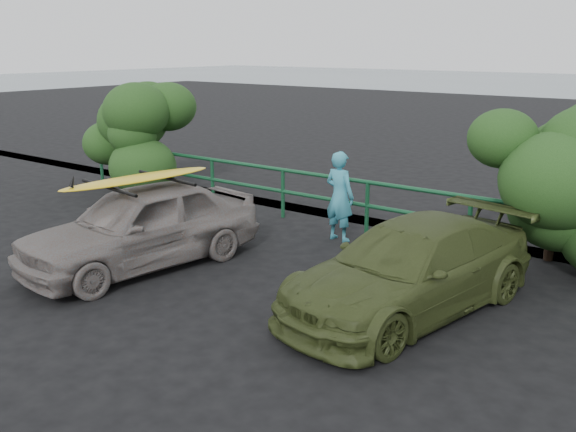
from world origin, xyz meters
name	(u,v)px	position (x,y,z in m)	size (l,w,h in m)	color
ground	(120,303)	(0.00, 0.00, 0.00)	(80.00, 80.00, 0.00)	black
guardrail	(323,200)	(0.00, 5.00, 0.52)	(14.00, 0.08, 1.04)	#154C2B
shrub_left	(169,141)	(-4.80, 5.40, 1.21)	(3.20, 2.40, 2.42)	#24491A
sedan	(141,226)	(-0.95, 1.22, 0.68)	(1.60, 3.98, 1.36)	slate
olive_vehicle	(410,269)	(3.31, 2.19, 0.60)	(1.69, 4.15, 1.20)	#3A461F
man	(340,196)	(0.80, 4.35, 0.82)	(0.60, 0.39, 1.65)	teal
roof_rack	(138,183)	(-0.95, 1.22, 1.38)	(1.57, 1.10, 0.05)	black
surfboard	(138,179)	(-0.95, 1.22, 1.45)	(0.55, 2.65, 0.08)	yellow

